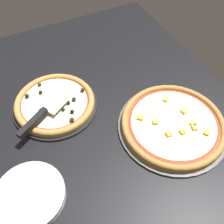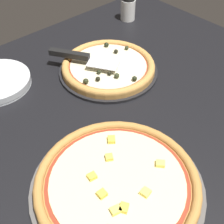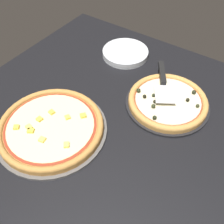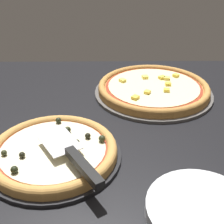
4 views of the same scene
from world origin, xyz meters
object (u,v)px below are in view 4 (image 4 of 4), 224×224
pizza_back (154,88)px  serving_spatula (78,161)px  plate_stack (202,211)px  pizza_front (53,151)px

pizza_back → serving_spatula: serving_spatula is taller
serving_spatula → plate_stack: serving_spatula is taller
pizza_front → serving_spatula: serving_spatula is taller
serving_spatula → plate_stack: 28.05cm
pizza_front → pizza_back: size_ratio=0.82×
pizza_back → serving_spatula: bearing=-117.1°
serving_spatula → plate_stack: bearing=-23.6°
pizza_back → plate_stack: 55.89cm
serving_spatula → plate_stack: (25.42, -11.10, -4.16)cm
pizza_back → serving_spatula: (-22.91, -44.72, 3.07)cm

